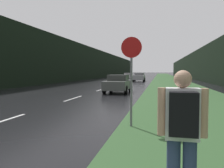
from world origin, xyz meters
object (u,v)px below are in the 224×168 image
hitchhiker_with_backpack (182,131)px  car_oncoming (128,75)px  stop_sign (131,73)px  car_passing_far (139,77)px  car_passing_near (118,84)px

hitchhiker_with_backpack → car_oncoming: 53.35m
stop_sign → car_passing_far: 31.81m
stop_sign → car_oncoming: (-6.43, 48.60, -0.99)m
stop_sign → hitchhiker_with_backpack: (1.12, -4.21, -0.66)m
stop_sign → car_oncoming: stop_sign is taller
hitchhiker_with_backpack → car_passing_near: (-3.52, 15.66, -0.28)m
hitchhiker_with_backpack → car_passing_near: size_ratio=0.43×
stop_sign → car_oncoming: size_ratio=0.59×
stop_sign → car_passing_near: bearing=101.9°
car_oncoming → stop_sign: bearing=-82.5°
hitchhiker_with_backpack → car_passing_near: hitchhiker_with_backpack is taller
car_oncoming → car_passing_near: bearing=-83.8°
car_passing_far → car_oncoming: (-4.02, 16.89, -0.09)m
car_passing_far → car_oncoming: size_ratio=0.89×
hitchhiker_with_backpack → stop_sign: bearing=106.9°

